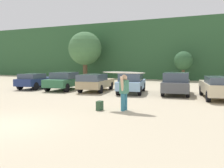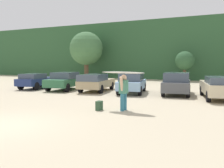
{
  "view_description": "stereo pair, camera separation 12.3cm",
  "coord_description": "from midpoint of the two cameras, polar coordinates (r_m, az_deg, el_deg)",
  "views": [
    {
      "loc": [
        7.34,
        -6.41,
        2.29
      ],
      "look_at": [
        0.94,
        7.1,
        1.02
      ],
      "focal_mm": 40.07,
      "sensor_mm": 36.0,
      "label": 1
    },
    {
      "loc": [
        7.45,
        -6.36,
        2.29
      ],
      "look_at": [
        0.94,
        7.1,
        1.02
      ],
      "focal_mm": 40.07,
      "sensor_mm": 36.0,
      "label": 2
    }
  ],
  "objects": [
    {
      "name": "backpack_dropped",
      "position": [
        12.11,
        -3.12,
        -4.95
      ],
      "size": [
        0.24,
        0.34,
        0.45
      ],
      "color": "#2D4C33",
      "rests_on": "ground_plane"
    },
    {
      "name": "hillside_ridge",
      "position": [
        40.1,
        14.84,
        7.29
      ],
      "size": [
        108.0,
        12.0,
        8.18
      ],
      "primitive_type": "cube",
      "color": "#2D5633",
      "rests_on": "ground_plane"
    },
    {
      "name": "parked_car_sky_blue",
      "position": [
        18.81,
        4.28,
        0.41
      ],
      "size": [
        2.59,
        4.49,
        1.56
      ],
      "rotation": [
        0.0,
        0.0,
        1.79
      ],
      "color": "#84ADD1",
      "rests_on": "ground_plane"
    },
    {
      "name": "parked_car_tan",
      "position": [
        19.98,
        -4.01,
        0.48
      ],
      "size": [
        2.53,
        4.68,
        1.4
      ],
      "rotation": [
        0.0,
        0.0,
        1.74
      ],
      "color": "tan",
      "rests_on": "ground_plane"
    },
    {
      "name": "tree_ridge_back",
      "position": [
        31.92,
        15.89,
        5.08
      ],
      "size": [
        2.3,
        2.3,
        3.69
      ],
      "color": "brown",
      "rests_on": "ground_plane"
    },
    {
      "name": "ground_plane",
      "position": [
        10.03,
        -23.45,
        -8.73
      ],
      "size": [
        120.0,
        120.0,
        0.0
      ],
      "primitive_type": "plane",
      "color": "#C1B293"
    },
    {
      "name": "tree_center",
      "position": [
        35.8,
        -6.28,
        8.01
      ],
      "size": [
        4.69,
        4.69,
        6.63
      ],
      "color": "brown",
      "rests_on": "ground_plane"
    },
    {
      "name": "parked_car_champagne",
      "position": [
        17.06,
        23.21,
        -0.57
      ],
      "size": [
        2.93,
        5.03,
        1.46
      ],
      "rotation": [
        0.0,
        0.0,
        1.79
      ],
      "color": "beige",
      "rests_on": "ground_plane"
    },
    {
      "name": "parked_car_forest_green",
      "position": [
        21.33,
        -10.87,
        0.74
      ],
      "size": [
        2.46,
        4.39,
        1.5
      ],
      "rotation": [
        0.0,
        0.0,
        1.71
      ],
      "color": "#2D6642",
      "rests_on": "ground_plane"
    },
    {
      "name": "person_adult",
      "position": [
        11.94,
        2.49,
        -1.44
      ],
      "size": [
        0.32,
        0.75,
        1.73
      ],
      "rotation": [
        0.0,
        0.0,
        3.13
      ],
      "color": "teal",
      "rests_on": "ground_plane"
    },
    {
      "name": "surfboard_white",
      "position": [
        12.02,
        2.28,
        2.63
      ],
      "size": [
        2.27,
        0.72,
        0.15
      ],
      "rotation": [
        0.0,
        0.0,
        3.1
      ],
      "color": "white"
    },
    {
      "name": "parked_car_dark_gray",
      "position": [
        18.44,
        14.27,
        0.12
      ],
      "size": [
        2.39,
        4.42,
        1.59
      ],
      "rotation": [
        0.0,
        0.0,
        1.71
      ],
      "color": "#4C4F54",
      "rests_on": "ground_plane"
    },
    {
      "name": "parked_car_navy",
      "position": [
        23.15,
        -17.02,
        0.78
      ],
      "size": [
        2.25,
        4.51,
        1.35
      ],
      "rotation": [
        0.0,
        0.0,
        1.7
      ],
      "color": "navy",
      "rests_on": "ground_plane"
    }
  ]
}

